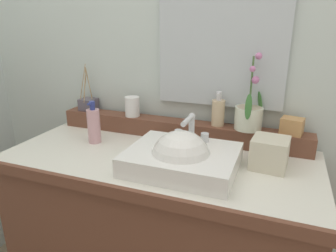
{
  "coord_description": "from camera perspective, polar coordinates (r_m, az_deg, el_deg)",
  "views": [
    {
      "loc": [
        0.45,
        -1.07,
        1.37
      ],
      "look_at": [
        0.05,
        -0.02,
        0.99
      ],
      "focal_mm": 32.89,
      "sensor_mm": 36.0,
      "label": 1
    }
  ],
  "objects": [
    {
      "name": "wall_back",
      "position": [
        1.54,
        3.95,
        15.38
      ],
      "size": [
        3.06,
        0.2,
        2.56
      ],
      "primitive_type": "cube",
      "color": "silver",
      "rests_on": "ground"
    },
    {
      "name": "tissue_box",
      "position": [
        1.22,
        18.32,
        -4.77
      ],
      "size": [
        0.14,
        0.14,
        0.12
      ],
      "primitive_type": "cube",
      "rotation": [
        0.0,
        0.0,
        -0.09
      ],
      "color": "beige",
      "rests_on": "vanity_cabinet"
    },
    {
      "name": "lotion_bottle",
      "position": [
        1.43,
        -13.59,
        0.16
      ],
      "size": [
        0.06,
        0.06,
        0.19
      ],
      "color": "#CD9AA2",
      "rests_on": "vanity_cabinet"
    },
    {
      "name": "tumbler_cup",
      "position": [
        1.52,
        -6.64,
        3.6
      ],
      "size": [
        0.07,
        0.07,
        0.1
      ],
      "primitive_type": "cylinder",
      "color": "white",
      "rests_on": "back_ledge"
    },
    {
      "name": "reed_diffuser",
      "position": [
        1.68,
        -14.51,
        4.0
      ],
      "size": [
        0.09,
        0.09,
        0.24
      ],
      "color": "#544C58",
      "rests_on": "back_ledge"
    },
    {
      "name": "back_ledge",
      "position": [
        1.46,
        1.67,
        -0.57
      ],
      "size": [
        1.2,
        0.09,
        0.08
      ],
      "primitive_type": "cube",
      "color": "brown",
      "rests_on": "vanity_cabinet"
    },
    {
      "name": "sink_basin",
      "position": [
        1.15,
        2.52,
        -6.26
      ],
      "size": [
        0.4,
        0.33,
        0.26
      ],
      "color": "white",
      "rests_on": "vanity_cabinet"
    },
    {
      "name": "soap_dispenser",
      "position": [
        1.38,
        9.29,
        2.61
      ],
      "size": [
        0.06,
        0.06,
        0.15
      ],
      "color": "beige",
      "rests_on": "back_ledge"
    },
    {
      "name": "vanity_cabinet",
      "position": [
        1.5,
        -1.63,
        -20.33
      ],
      "size": [
        1.28,
        0.59,
        0.85
      ],
      "color": "brown",
      "rests_on": "ground"
    },
    {
      "name": "mirror",
      "position": [
        1.39,
        9.79,
        14.59
      ],
      "size": [
        0.56,
        0.02,
        0.54
      ],
      "primitive_type": "cube",
      "color": "silver"
    },
    {
      "name": "trinket_box",
      "position": [
        1.37,
        21.99,
        -0.01
      ],
      "size": [
        0.1,
        0.08,
        0.07
      ],
      "primitive_type": "cube",
      "rotation": [
        0.0,
        0.0,
        -0.19
      ],
      "color": "tan",
      "rests_on": "back_ledge"
    },
    {
      "name": "potted_plant",
      "position": [
        1.36,
        14.77,
        2.04
      ],
      "size": [
        0.12,
        0.13,
        0.33
      ],
      "color": "silver",
      "rests_on": "back_ledge"
    }
  ]
}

